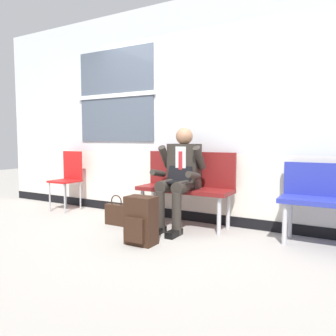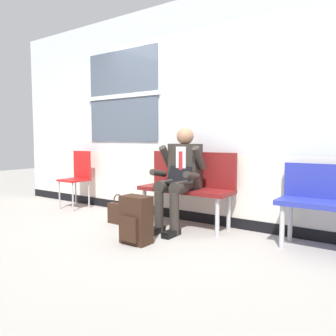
# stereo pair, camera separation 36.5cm
# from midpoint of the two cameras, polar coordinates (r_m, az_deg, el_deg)

# --- Properties ---
(ground_plane) EXTENTS (18.00, 18.00, 0.00)m
(ground_plane) POSITION_cam_midpoint_polar(r_m,az_deg,el_deg) (4.23, 0.78, -10.16)
(ground_plane) COLOR #9E9991
(station_wall) EXTENTS (6.78, 0.17, 2.92)m
(station_wall) POSITION_cam_midpoint_polar(r_m,az_deg,el_deg) (4.61, 4.88, 9.34)
(station_wall) COLOR silver
(station_wall) RESTS_ON ground
(bench_with_person) EXTENTS (1.22, 0.42, 0.94)m
(bench_with_person) POSITION_cam_midpoint_polar(r_m,az_deg,el_deg) (4.27, 5.89, -2.51)
(bench_with_person) COLOR maroon
(bench_with_person) RESTS_ON ground
(person_seated) EXTENTS (0.57, 0.70, 1.24)m
(person_seated) POSITION_cam_midpoint_polar(r_m,az_deg,el_deg) (4.08, 4.52, -1.22)
(person_seated) COLOR #2D2823
(person_seated) RESTS_ON ground
(backpack) EXTENTS (0.31, 0.24, 0.51)m
(backpack) POSITION_cam_midpoint_polar(r_m,az_deg,el_deg) (3.57, -2.56, -8.89)
(backpack) COLOR #331E14
(backpack) RESTS_ON ground
(handbag) EXTENTS (0.31, 0.10, 0.39)m
(handbag) POSITION_cam_midpoint_polar(r_m,az_deg,el_deg) (4.42, -6.04, -7.63)
(handbag) COLOR #331E14
(handbag) RESTS_ON ground
(folding_chair) EXTENTS (0.38, 0.38, 0.91)m
(folding_chair) POSITION_cam_midpoint_polar(r_m,az_deg,el_deg) (5.50, -13.23, -0.99)
(folding_chair) COLOR red
(folding_chair) RESTS_ON ground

